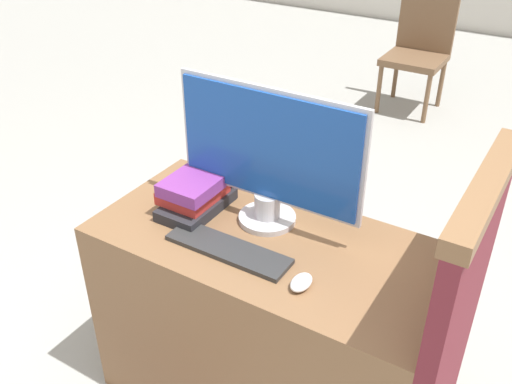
{
  "coord_description": "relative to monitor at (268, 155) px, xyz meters",
  "views": [
    {
      "loc": [
        0.74,
        -1.0,
        1.84
      ],
      "look_at": [
        -0.03,
        0.26,
        0.94
      ],
      "focal_mm": 40.0,
      "sensor_mm": 36.0,
      "label": 1
    }
  ],
  "objects": [
    {
      "name": "keyboard",
      "position": [
        -0.02,
        -0.21,
        -0.24
      ],
      "size": [
        0.41,
        0.11,
        0.02
      ],
      "color": "#2D2D2D",
      "rests_on": "desk"
    },
    {
      "name": "monitor",
      "position": [
        0.0,
        0.0,
        0.0
      ],
      "size": [
        0.65,
        0.19,
        0.47
      ],
      "color": "#B7B7BC",
      "rests_on": "desk"
    },
    {
      "name": "mouse",
      "position": [
        0.25,
        -0.24,
        -0.23
      ],
      "size": [
        0.06,
        0.09,
        0.03
      ],
      "color": "silver",
      "rests_on": "desk"
    },
    {
      "name": "desk",
      "position": [
        0.06,
        -0.09,
        -0.62
      ],
      "size": [
        1.15,
        0.57,
        0.75
      ],
      "color": "brown",
      "rests_on": "ground_plane"
    },
    {
      "name": "book_stack",
      "position": [
        -0.25,
        -0.06,
        -0.18
      ],
      "size": [
        0.18,
        0.28,
        0.13
      ],
      "color": "#232328",
      "rests_on": "desk"
    },
    {
      "name": "far_chair",
      "position": [
        -0.4,
        3.01,
        -0.49
      ],
      "size": [
        0.44,
        0.44,
        0.94
      ],
      "rotation": [
        0.0,
        0.0,
        0.36
      ],
      "color": "brown",
      "rests_on": "ground_plane"
    },
    {
      "name": "carrel_divider",
      "position": [
        0.66,
        -0.07,
        -0.42
      ],
      "size": [
        0.07,
        0.62,
        1.15
      ],
      "color": "maroon",
      "rests_on": "ground_plane"
    }
  ]
}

